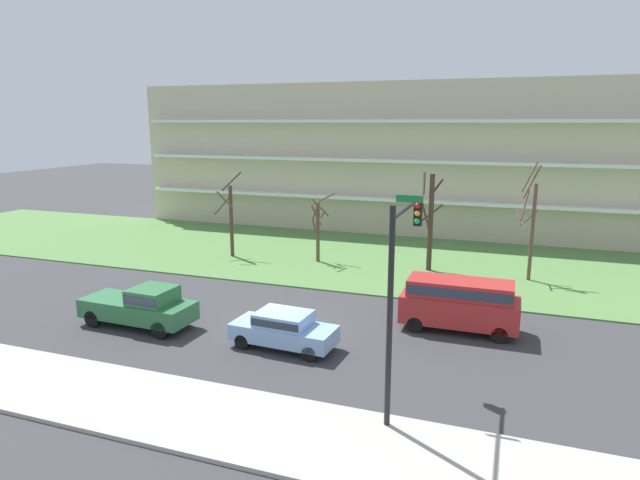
% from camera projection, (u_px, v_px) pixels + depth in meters
% --- Properties ---
extents(ground, '(160.00, 160.00, 0.00)m').
position_uv_depth(ground, '(277.00, 327.00, 25.19)').
color(ground, '#38383A').
extents(sidewalk_curb_near, '(80.00, 4.00, 0.15)m').
position_uv_depth(sidewalk_curb_near, '(176.00, 410.00, 17.82)').
color(sidewalk_curb_near, '#ADA89E').
rests_on(sidewalk_curb_near, ground).
extents(grass_lawn_strip, '(80.00, 16.00, 0.08)m').
position_uv_depth(grass_lawn_strip, '(359.00, 257.00, 38.05)').
color(grass_lawn_strip, '#547F42').
rests_on(grass_lawn_strip, ground).
extents(apartment_building, '(45.73, 13.83, 12.48)m').
position_uv_depth(apartment_building, '(403.00, 156.00, 50.00)').
color(apartment_building, beige).
rests_on(apartment_building, ground).
extents(tree_far_left, '(1.65, 1.85, 5.93)m').
position_uv_depth(tree_far_left, '(230.00, 217.00, 37.74)').
color(tree_far_left, '#4C3828').
rests_on(tree_far_left, ground).
extents(tree_left, '(1.66, 1.82, 4.68)m').
position_uv_depth(tree_left, '(318.00, 227.00, 36.35)').
color(tree_left, brown).
rests_on(tree_left, ground).
extents(tree_center, '(1.42, 1.47, 6.26)m').
position_uv_depth(tree_center, '(430.00, 219.00, 34.02)').
color(tree_center, '#423023').
rests_on(tree_center, ground).
extents(tree_right, '(1.28, 1.80, 7.04)m').
position_uv_depth(tree_right, '(531.00, 225.00, 31.89)').
color(tree_right, brown).
rests_on(tree_right, ground).
extents(van_red_near_left, '(5.20, 2.00, 2.36)m').
position_uv_depth(van_red_near_left, '(460.00, 301.00, 24.56)').
color(van_red_near_left, '#B22828').
rests_on(van_red_near_left, ground).
extents(pickup_green_center_left, '(5.47, 2.19, 1.95)m').
position_uv_depth(pickup_green_center_left, '(142.00, 306.00, 25.08)').
color(pickup_green_center_left, '#2D6B3D').
rests_on(pickup_green_center_left, ground).
extents(sedan_blue_center_right, '(4.50, 2.05, 1.57)m').
position_uv_depth(sedan_blue_center_right, '(284.00, 328.00, 22.76)').
color(sedan_blue_center_right, '#8CB2E0').
rests_on(sedan_blue_center_right, ground).
extents(traffic_signal_mast, '(0.90, 4.66, 6.99)m').
position_uv_depth(traffic_signal_mast, '(401.00, 270.00, 17.23)').
color(traffic_signal_mast, black).
rests_on(traffic_signal_mast, ground).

